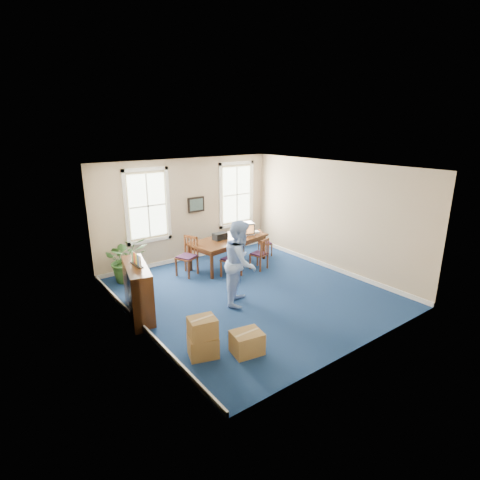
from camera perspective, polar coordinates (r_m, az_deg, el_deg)
floor at (r=9.77m, az=1.64°, el=-7.96°), size 6.50×6.50×0.00m
ceiling at (r=8.92m, az=1.81°, el=11.05°), size 6.50×6.50×0.00m
wall_back at (r=11.87m, az=-8.05°, el=4.53°), size 6.50×0.00×6.50m
wall_front at (r=7.09m, az=18.22°, el=-4.70°), size 6.50×0.00×6.50m
wall_left at (r=7.81m, az=-15.88°, el=-2.50°), size 0.00×6.50×6.50m
wall_right at (r=11.27m, az=13.83°, el=3.54°), size 0.00×6.50×6.50m
baseboard_back at (r=12.26m, az=-7.69°, el=-2.55°), size 6.00×0.04×0.12m
baseboard_left at (r=8.44m, az=-14.84°, el=-12.38°), size 0.04×6.50×0.12m
baseboard_right at (r=11.68m, az=13.21°, el=-3.84°), size 0.04×6.50×0.12m
window_left at (r=11.24m, az=-13.90°, el=5.07°), size 1.40×0.12×2.20m
window_right at (r=12.79m, az=-0.53°, el=6.95°), size 1.40×0.12×2.20m
wall_picture at (r=11.93m, az=-6.70°, el=5.38°), size 0.58×0.06×0.48m
conference_table at (r=11.53m, az=-1.71°, el=-1.75°), size 2.64×1.55×0.85m
crt_tv at (r=11.81m, az=1.02°, el=1.81°), size 0.54×0.56×0.38m
game_console at (r=12.01m, az=2.46°, el=1.25°), size 0.22×0.25×0.05m
equipment_bag at (r=11.27m, az=-3.08°, el=0.59°), size 0.43×0.30×0.20m
chair_near_left at (r=10.57m, az=-1.35°, el=-2.90°), size 0.59×0.59×1.06m
chair_near_right at (r=11.16m, az=2.91°, el=-2.08°), size 0.53×0.53×0.96m
chair_end_left at (r=10.77m, az=-8.14°, el=-2.53°), size 0.66×0.66×1.12m
chair_end_right at (r=12.38m, az=3.86°, el=-0.41°), size 0.50×0.50×0.87m
man at (r=8.89m, az=0.10°, el=-3.42°), size 1.25×1.25×2.04m
credenza at (r=8.78m, az=-15.30°, el=-7.11°), size 0.81×1.65×1.25m
brochure_rack at (r=8.51m, az=-15.56°, el=-2.35°), size 0.33×0.65×0.29m
potted_plant at (r=10.71m, az=-16.91°, el=-2.77°), size 1.26×1.14×1.27m
cardboard_boxes at (r=7.31m, az=-4.71°, el=-13.58°), size 1.71×1.71×0.82m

